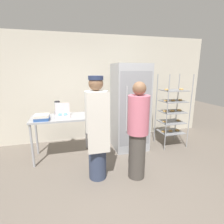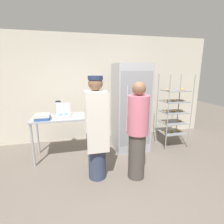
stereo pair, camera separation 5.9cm
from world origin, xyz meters
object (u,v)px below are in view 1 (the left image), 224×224
refrigerator (130,108)px  donut_box (63,115)px  person_customer (138,131)px  binder_stack (42,117)px  blender_pitcher (58,109)px  person_baker (97,128)px  baking_rack (172,111)px

refrigerator → donut_box: 1.52m
donut_box → person_customer: bearing=-40.8°
binder_stack → person_customer: (1.60, -0.92, -0.11)m
donut_box → blender_pitcher: size_ratio=0.96×
refrigerator → person_customer: refrigerator is taller
blender_pitcher → person_baker: person_baker is taller
donut_box → binder_stack: size_ratio=1.04×
baking_rack → person_baker: 2.22m
donut_box → binder_stack: donut_box is taller
donut_box → binder_stack: (-0.39, -0.13, 0.01)m
blender_pitcher → baking_rack: bearing=-4.9°
baking_rack → person_customer: (-1.36, -1.06, -0.01)m
binder_stack → person_customer: person_customer is taller
binder_stack → person_baker: person_baker is taller
baking_rack → blender_pitcher: bearing=175.1°
donut_box → person_customer: size_ratio=0.17×
person_baker → person_customer: size_ratio=1.05×
blender_pitcher → binder_stack: blender_pitcher is taller
blender_pitcher → person_customer: size_ratio=0.18×
donut_box → person_baker: 1.05m
baking_rack → person_baker: size_ratio=1.00×
refrigerator → donut_box: refrigerator is taller
donut_box → person_baker: bearing=-58.6°
person_baker → blender_pitcher: bearing=119.8°
baking_rack → person_baker: (-2.02, -0.91, 0.06)m
refrigerator → blender_pitcher: bearing=175.9°
donut_box → person_baker: person_baker is taller
refrigerator → blender_pitcher: 1.62m
refrigerator → blender_pitcher: size_ratio=6.67×
binder_stack → person_customer: 1.85m
baking_rack → donut_box: 2.57m
person_baker → person_customer: 0.68m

